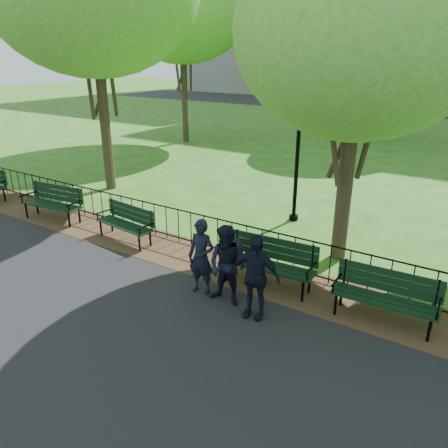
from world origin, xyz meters
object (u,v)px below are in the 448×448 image
Objects in this scene: lamppost at (297,159)px; taxi at (347,97)px; person_left at (201,257)px; park_bench_left_b at (54,199)px; park_bench_right_a at (386,291)px; tree_far_c at (396,18)px; tree_near_e at (361,31)px; person_right at (255,276)px; park_bench_main at (254,254)px; person_mid at (227,266)px; park_bench_left_a at (127,219)px.

lamppost is 0.76× the size of taxi.
person_left is at bearing -87.64° from lamppost.
lamppost reaches higher than person_left.
park_bench_left_b is 6.07m from person_left.
park_bench_left_b is at bearing 177.08° from park_bench_right_a.
tree_far_c is (4.49, 17.89, 5.55)m from park_bench_left_b.
taxi is at bearing 114.69° from tree_far_c.
tree_far_c reaches higher than tree_near_e.
park_bench_right_a is 3.48m from person_left.
person_right is at bearing -171.69° from taxi.
park_bench_main is 0.45× the size of taxi.
person_right is (0.65, -0.10, 0.01)m from person_mid.
park_bench_left_a is at bearing -4.82° from park_bench_left_b.
park_bench_right_a is (6.48, -0.10, 0.02)m from park_bench_left_a.
lamppost is at bearing -171.81° from taxi.
tree_near_e reaches higher than person_mid.
lamppost is 2.05× the size of person_right.
tree_far_c is at bearing 94.20° from person_mid.
taxi is (-5.65, 33.72, 0.18)m from park_bench_left_a.
park_bench_main is at bearing 110.76° from person_right.
lamppost reaches higher than park_bench_left_b.
person_left is (1.49, -18.90, -5.40)m from tree_far_c.
park_bench_left_a is 1.14× the size of person_mid.
park_bench_right_a is 0.21× the size of tree_far_c.
tree_far_c is 19.84m from person_mid.
park_bench_main reaches higher than park_bench_right_a.
person_mid is at bearing 162.04° from person_right.
park_bench_right_a is at bearing 19.47° from person_mid.
tree_far_c is at bearing 95.22° from lamppost.
tree_far_c reaches higher than person_mid.
person_left is (3.15, -1.10, 0.21)m from park_bench_left_a.
tree_near_e is 16.18m from tree_far_c.
tree_far_c reaches higher than taxi.
park_bench_main is at bearing 85.16° from person_mid.
tree_near_e is 1.63× the size of taxi.
taxi is at bearing 101.77° from park_bench_main.
park_bench_main is 1.07× the size of park_bench_right_a.
park_bench_left_a is (-3.85, 0.21, -0.11)m from park_bench_main.
tree_far_c reaches higher than park_bench_right_a.
person_right is at bearing -97.56° from tree_near_e.
park_bench_left_b is at bearing 175.05° from park_bench_main.
person_right reaches higher than person_left.
lamppost reaches higher than park_bench_right_a.
person_right reaches higher than person_mid.
park_bench_left_a is 6.48m from park_bench_right_a.
park_bench_left_b is at bearing 164.41° from person_left.
person_left is (5.98, -1.01, 0.15)m from park_bench_left_b.
person_right reaches higher than park_bench_left_a.
person_right is at bearing -81.69° from tree_far_c.
park_bench_left_a is 0.55× the size of lamppost.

